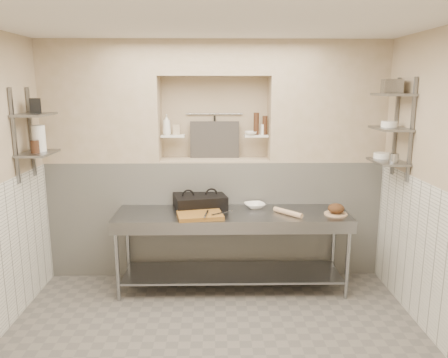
{
  "coord_description": "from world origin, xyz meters",
  "views": [
    {
      "loc": [
        0.02,
        -3.48,
        2.29
      ],
      "look_at": [
        0.1,
        0.9,
        1.35
      ],
      "focal_mm": 35.0,
      "sensor_mm": 36.0,
      "label": 1
    }
  ],
  "objects_px": {
    "panini_press": "(200,201)",
    "bread_loaf": "(336,208)",
    "prep_table": "(232,235)",
    "mixing_bowl": "(255,206)",
    "rolling_pin": "(288,212)",
    "jug_left": "(39,138)",
    "cutting_board": "(200,215)",
    "bottle_soap": "(167,125)",
    "bowl_alcove": "(251,133)"
  },
  "relations": [
    {
      "from": "panini_press",
      "to": "bread_loaf",
      "type": "bearing_deg",
      "value": -23.53
    },
    {
      "from": "prep_table",
      "to": "panini_press",
      "type": "height_order",
      "value": "panini_press"
    },
    {
      "from": "panini_press",
      "to": "mixing_bowl",
      "type": "relative_size",
      "value": 2.82
    },
    {
      "from": "panini_press",
      "to": "mixing_bowl",
      "type": "height_order",
      "value": "panini_press"
    },
    {
      "from": "rolling_pin",
      "to": "jug_left",
      "type": "distance_m",
      "value": 2.77
    },
    {
      "from": "mixing_bowl",
      "to": "rolling_pin",
      "type": "distance_m",
      "value": 0.45
    },
    {
      "from": "cutting_board",
      "to": "bottle_soap",
      "type": "distance_m",
      "value": 1.22
    },
    {
      "from": "cutting_board",
      "to": "prep_table",
      "type": "bearing_deg",
      "value": 23.15
    },
    {
      "from": "cutting_board",
      "to": "mixing_bowl",
      "type": "xyz_separation_m",
      "value": [
        0.62,
        0.36,
        0.01
      ]
    },
    {
      "from": "mixing_bowl",
      "to": "bread_loaf",
      "type": "distance_m",
      "value": 0.92
    },
    {
      "from": "cutting_board",
      "to": "jug_left",
      "type": "bearing_deg",
      "value": 177.55
    },
    {
      "from": "bread_loaf",
      "to": "rolling_pin",
      "type": "bearing_deg",
      "value": -178.88
    },
    {
      "from": "mixing_bowl",
      "to": "rolling_pin",
      "type": "height_order",
      "value": "same"
    },
    {
      "from": "bottle_soap",
      "to": "bowl_alcove",
      "type": "bearing_deg",
      "value": -0.78
    },
    {
      "from": "panini_press",
      "to": "bread_loaf",
      "type": "xyz_separation_m",
      "value": [
        1.51,
        -0.29,
        -0.01
      ]
    },
    {
      "from": "mixing_bowl",
      "to": "cutting_board",
      "type": "bearing_deg",
      "value": -150.15
    },
    {
      "from": "panini_press",
      "to": "rolling_pin",
      "type": "distance_m",
      "value": 1.02
    },
    {
      "from": "panini_press",
      "to": "bowl_alcove",
      "type": "bearing_deg",
      "value": 14.68
    },
    {
      "from": "cutting_board",
      "to": "jug_left",
      "type": "distance_m",
      "value": 1.87
    },
    {
      "from": "rolling_pin",
      "to": "bowl_alcove",
      "type": "height_order",
      "value": "bowl_alcove"
    },
    {
      "from": "prep_table",
      "to": "mixing_bowl",
      "type": "height_order",
      "value": "mixing_bowl"
    },
    {
      "from": "panini_press",
      "to": "prep_table",
      "type": "bearing_deg",
      "value": -43.13
    },
    {
      "from": "rolling_pin",
      "to": "prep_table",
      "type": "bearing_deg",
      "value": 172.29
    },
    {
      "from": "cutting_board",
      "to": "bowl_alcove",
      "type": "height_order",
      "value": "bowl_alcove"
    },
    {
      "from": "bowl_alcove",
      "to": "prep_table",
      "type": "bearing_deg",
      "value": -114.18
    },
    {
      "from": "prep_table",
      "to": "bottle_soap",
      "type": "bearing_deg",
      "value": 144.64
    },
    {
      "from": "panini_press",
      "to": "rolling_pin",
      "type": "xyz_separation_m",
      "value": [
        0.98,
        -0.3,
        -0.05
      ]
    },
    {
      "from": "bottle_soap",
      "to": "jug_left",
      "type": "distance_m",
      "value": 1.42
    },
    {
      "from": "bottle_soap",
      "to": "cutting_board",
      "type": "bearing_deg",
      "value": -59.38
    },
    {
      "from": "cutting_board",
      "to": "mixing_bowl",
      "type": "distance_m",
      "value": 0.72
    },
    {
      "from": "rolling_pin",
      "to": "jug_left",
      "type": "relative_size",
      "value": 1.38
    },
    {
      "from": "prep_table",
      "to": "panini_press",
      "type": "distance_m",
      "value": 0.54
    },
    {
      "from": "cutting_board",
      "to": "mixing_bowl",
      "type": "relative_size",
      "value": 2.06
    },
    {
      "from": "rolling_pin",
      "to": "bottle_soap",
      "type": "distance_m",
      "value": 1.76
    },
    {
      "from": "prep_table",
      "to": "rolling_pin",
      "type": "distance_m",
      "value": 0.68
    },
    {
      "from": "bottle_soap",
      "to": "mixing_bowl",
      "type": "bearing_deg",
      "value": -18.0
    },
    {
      "from": "bottle_soap",
      "to": "jug_left",
      "type": "relative_size",
      "value": 0.9
    },
    {
      "from": "cutting_board",
      "to": "bread_loaf",
      "type": "relative_size",
      "value": 2.64
    },
    {
      "from": "rolling_pin",
      "to": "bowl_alcove",
      "type": "distance_m",
      "value": 1.08
    },
    {
      "from": "rolling_pin",
      "to": "bottle_soap",
      "type": "xyz_separation_m",
      "value": [
        -1.37,
        0.62,
        0.91
      ]
    },
    {
      "from": "mixing_bowl",
      "to": "bottle_soap",
      "type": "height_order",
      "value": "bottle_soap"
    },
    {
      "from": "prep_table",
      "to": "bottle_soap",
      "type": "distance_m",
      "value": 1.52
    },
    {
      "from": "cutting_board",
      "to": "jug_left",
      "type": "relative_size",
      "value": 1.75
    },
    {
      "from": "mixing_bowl",
      "to": "bread_loaf",
      "type": "relative_size",
      "value": 1.28
    },
    {
      "from": "mixing_bowl",
      "to": "rolling_pin",
      "type": "xyz_separation_m",
      "value": [
        0.34,
        -0.29,
        0.0
      ]
    },
    {
      "from": "panini_press",
      "to": "bottle_soap",
      "type": "xyz_separation_m",
      "value": [
        -0.4,
        0.33,
        0.86
      ]
    },
    {
      "from": "prep_table",
      "to": "rolling_pin",
      "type": "height_order",
      "value": "rolling_pin"
    },
    {
      "from": "bowl_alcove",
      "to": "jug_left",
      "type": "xyz_separation_m",
      "value": [
        -2.27,
        -0.61,
        0.01
      ]
    },
    {
      "from": "mixing_bowl",
      "to": "bowl_alcove",
      "type": "xyz_separation_m",
      "value": [
        -0.03,
        0.32,
        0.81
      ]
    },
    {
      "from": "cutting_board",
      "to": "bottle_soap",
      "type": "height_order",
      "value": "bottle_soap"
    }
  ]
}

